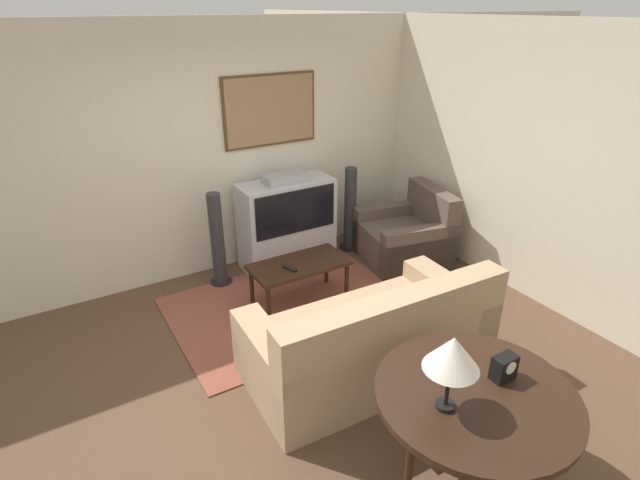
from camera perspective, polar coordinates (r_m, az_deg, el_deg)
The scene contains 14 objects.
ground_plane at distance 4.36m, azimuth -1.88°, elevation -14.53°, with size 12.00×12.00×0.00m, color brown.
wall_back at distance 5.51m, azimuth -13.03°, elevation 9.59°, with size 12.00×0.10×2.70m.
wall_right at distance 5.35m, azimuth 23.51°, elevation 7.59°, with size 0.06×12.00×2.70m.
area_rug at distance 5.14m, azimuth -3.58°, elevation -7.54°, with size 2.30×1.67×0.01m.
tv at distance 5.74m, azimuth -3.80°, elevation 1.99°, with size 1.08×0.47×1.11m.
couch at distance 4.16m, azimuth 5.79°, elevation -11.41°, with size 2.00×1.06×0.91m.
armchair at distance 6.00m, azimuth 9.82°, elevation 0.27°, with size 1.07×1.06×0.87m.
coffee_table at distance 5.00m, azimuth -2.38°, elevation -3.18°, with size 0.98×0.49×0.46m.
console_table at distance 3.21m, azimuth 17.38°, elevation -17.17°, with size 1.19×1.19×0.75m.
table_lamp at distance 2.80m, azimuth 14.90°, elevation -12.50°, with size 0.31×0.31×0.48m.
mantel_clock at distance 3.27m, azimuth 20.28°, elevation -13.51°, with size 0.15×0.10×0.16m.
remote at distance 4.86m, azimuth -3.48°, elevation -3.27°, with size 0.09×0.17×0.02m.
speaker_tower_left at distance 5.42m, azimuth -11.63°, elevation -0.26°, with size 0.25×0.25×1.05m.
speaker_tower_right at distance 6.13m, azimuth 3.45°, elevation 3.31°, with size 0.25×0.25×1.05m.
Camera 1 is at (-1.60, -2.93, 2.80)m, focal length 28.00 mm.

